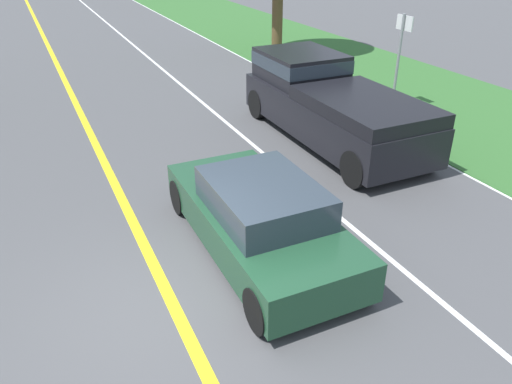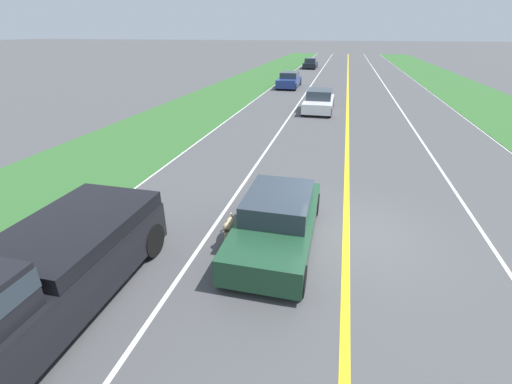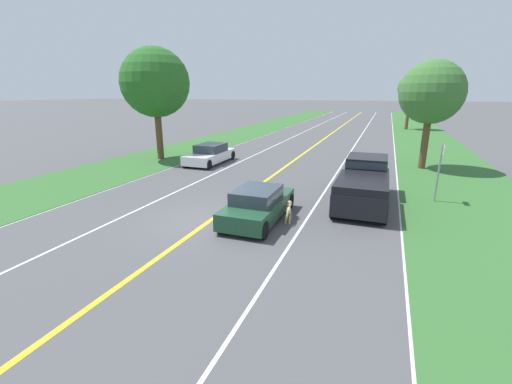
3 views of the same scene
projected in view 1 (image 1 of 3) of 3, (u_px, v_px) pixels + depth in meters
The scene contains 7 objects.
ground_plane at pixel (174, 306), 7.06m from camera, with size 400.00×400.00×0.00m, color #4C4C4F.
centre_divider_line at pixel (174, 306), 7.06m from camera, with size 0.18×160.00×0.01m, color yellow.
lane_dash_same_dir at pixel (375, 246), 8.37m from camera, with size 0.10×160.00×0.01m, color white.
ego_car at pixel (260, 218), 8.01m from camera, with size 1.81×4.25×1.30m.
dog at pixel (311, 203), 8.75m from camera, with size 0.35×1.12×0.75m.
pickup_truck at pixel (328, 101), 12.27m from camera, with size 2.11×5.72×1.87m.
street_sign at pixel (400, 50), 14.04m from camera, with size 0.11×0.64×2.64m.
Camera 1 is at (-1.27, -5.43, 4.77)m, focal length 35.00 mm.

